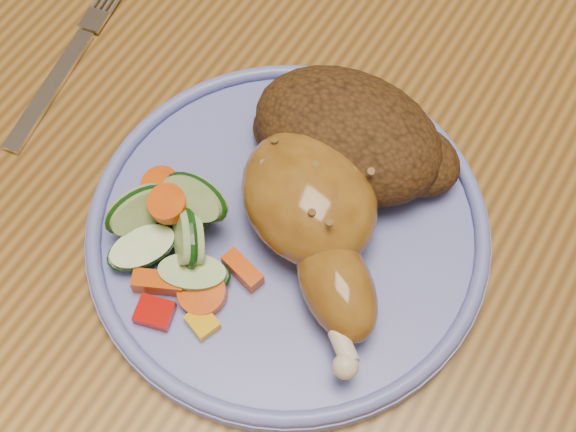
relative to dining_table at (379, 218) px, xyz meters
The scene contains 8 objects.
ground 0.67m from the dining_table, ahead, with size 4.00×4.00×0.00m, color brown.
dining_table is the anchor object (origin of this frame).
plate 0.13m from the dining_table, 110.31° to the right, with size 0.26×0.26×0.01m, color #626BC0.
plate_rim 0.14m from the dining_table, 110.31° to the right, with size 0.26×0.26×0.01m, color #626BC0.
chicken_leg 0.15m from the dining_table, 99.55° to the right, with size 0.15×0.15×0.05m.
rice_pilaf 0.12m from the dining_table, 144.22° to the right, with size 0.14×0.10×0.06m.
vegetable_pile 0.19m from the dining_table, 123.25° to the right, with size 0.11×0.11×0.05m.
fork 0.27m from the dining_table, 168.54° to the right, with size 0.04×0.16×0.00m.
Camera 1 is at (0.09, -0.30, 1.23)m, focal length 50.00 mm.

